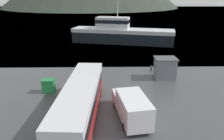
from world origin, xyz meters
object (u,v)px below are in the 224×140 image
at_px(fishing_boat, 121,33).
at_px(dock_kiosk, 165,68).
at_px(tour_bus, 81,101).
at_px(storage_bin, 49,86).
at_px(delivery_van, 132,106).

xyz_separation_m(fishing_boat, dock_kiosk, (4.34, -21.78, -0.85)).
height_order(tour_bus, storage_bin, tour_bus).
relative_size(tour_bus, dock_kiosk, 4.74).
relative_size(delivery_van, dock_kiosk, 2.37).
relative_size(fishing_boat, storage_bin, 15.49).
relative_size(delivery_van, storage_bin, 4.41).
relative_size(delivery_van, fishing_boat, 0.28).
bearing_deg(storage_bin, delivery_van, -33.80).
height_order(tour_bus, delivery_van, tour_bus).
bearing_deg(storage_bin, fishing_boat, 70.01).
relative_size(tour_bus, delivery_van, 2.00).
bearing_deg(tour_bus, fishing_boat, 83.83).
height_order(delivery_van, dock_kiosk, dock_kiosk).
distance_m(delivery_van, dock_kiosk, 11.01).
height_order(delivery_van, fishing_boat, fishing_boat).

